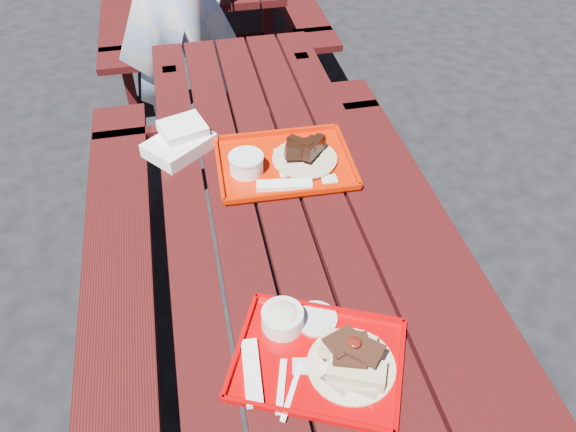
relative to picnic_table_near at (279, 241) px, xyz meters
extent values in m
plane|color=black|center=(0.00, 0.00, -0.56)|extent=(60.00, 60.00, 0.00)
cube|color=#3B0B0D|center=(-0.30, 0.00, 0.17)|extent=(0.14, 2.40, 0.04)
cube|color=#3B0B0D|center=(-0.15, 0.00, 0.17)|extent=(0.14, 2.40, 0.04)
cube|color=#3B0B0D|center=(0.00, 0.00, 0.17)|extent=(0.14, 2.40, 0.04)
cube|color=#3B0B0D|center=(0.15, 0.00, 0.17)|extent=(0.14, 2.40, 0.04)
cube|color=#3B0B0D|center=(0.30, 0.00, 0.17)|extent=(0.14, 2.40, 0.04)
cube|color=#3B0B0D|center=(-0.58, 0.00, -0.13)|extent=(0.25, 2.40, 0.04)
cube|color=#3B0B0D|center=(-0.58, 0.84, -0.35)|extent=(0.06, 0.06, 0.42)
cube|color=#3B0B0D|center=(0.58, 0.00, -0.13)|extent=(0.25, 2.40, 0.04)
cube|color=#3B0B0D|center=(0.58, 0.84, -0.35)|extent=(0.06, 0.06, 0.42)
cube|color=#3B0B0D|center=(-0.30, 0.96, -0.19)|extent=(0.06, 0.06, 0.75)
cube|color=#3B0B0D|center=(0.30, 0.96, -0.19)|extent=(0.06, 0.06, 0.75)
cube|color=#3B0B0D|center=(0.00, 0.96, -0.13)|extent=(1.40, 0.06, 0.04)
cube|color=#3B0B0D|center=(-0.58, 1.96, -0.35)|extent=(0.06, 0.06, 0.42)
cube|color=#3B0B0D|center=(0.58, 1.96, -0.35)|extent=(0.06, 0.06, 0.42)
cube|color=#3B0B0D|center=(-0.30, 1.84, -0.19)|extent=(0.06, 0.06, 0.75)
cube|color=#3B0B0D|center=(0.30, 1.84, -0.19)|extent=(0.06, 0.06, 0.75)
cube|color=#3B0B0D|center=(0.00, 1.84, -0.13)|extent=(1.40, 0.06, 0.04)
cube|color=#B30003|center=(-0.02, -0.61, 0.20)|extent=(0.49, 0.45, 0.01)
cube|color=#B30003|center=(0.04, -0.47, 0.21)|extent=(0.37, 0.18, 0.02)
cube|color=#B30003|center=(-0.09, -0.75, 0.21)|extent=(0.37, 0.18, 0.02)
cube|color=#B30003|center=(0.16, -0.70, 0.21)|extent=(0.14, 0.29, 0.02)
cube|color=#B30003|center=(-0.20, -0.53, 0.21)|extent=(0.14, 0.29, 0.02)
cylinder|color=beige|center=(0.05, -0.65, 0.20)|extent=(0.22, 0.22, 0.01)
cube|color=#CABD8C|center=(0.05, -0.68, 0.23)|extent=(0.15, 0.11, 0.04)
cube|color=#CABD8C|center=(0.05, -0.61, 0.23)|extent=(0.15, 0.11, 0.04)
ellipsoid|color=#53130A|center=(0.05, -0.65, 0.31)|extent=(0.03, 0.03, 0.01)
cylinder|color=silver|center=(-0.09, -0.49, 0.23)|extent=(0.11, 0.11, 0.05)
ellipsoid|color=beige|center=(-0.09, -0.49, 0.24)|extent=(0.09, 0.09, 0.04)
cylinder|color=silver|center=(0.00, -0.49, 0.21)|extent=(0.11, 0.11, 0.01)
cube|color=white|center=(-0.19, -0.62, 0.21)|extent=(0.05, 0.18, 0.01)
cube|color=white|center=(-0.13, -0.67, 0.20)|extent=(0.06, 0.14, 0.01)
cube|color=white|center=(-0.10, -0.69, 0.20)|extent=(0.08, 0.14, 0.00)
cube|color=silver|center=(-0.07, -0.62, 0.20)|extent=(0.05, 0.05, 0.00)
cube|color=red|center=(0.06, 0.18, 0.20)|extent=(0.47, 0.37, 0.01)
cube|color=red|center=(0.06, 0.35, 0.21)|extent=(0.46, 0.03, 0.02)
cube|color=red|center=(0.05, 0.00, 0.21)|extent=(0.46, 0.03, 0.02)
cube|color=red|center=(0.28, 0.17, 0.21)|extent=(0.03, 0.35, 0.02)
cube|color=red|center=(-0.17, 0.18, 0.21)|extent=(0.03, 0.35, 0.02)
cube|color=white|center=(0.11, 0.17, 0.21)|extent=(0.16, 0.16, 0.01)
cylinder|color=tan|center=(0.13, 0.17, 0.21)|extent=(0.23, 0.23, 0.01)
cylinder|color=white|center=(-0.08, 0.16, 0.23)|extent=(0.11, 0.11, 0.06)
cylinder|color=white|center=(-0.08, 0.16, 0.26)|extent=(0.12, 0.12, 0.01)
cube|color=white|center=(0.03, 0.05, 0.21)|extent=(0.19, 0.07, 0.02)
cube|color=silver|center=(0.19, 0.06, 0.20)|extent=(0.05, 0.04, 0.00)
cube|color=white|center=(-0.29, 0.34, 0.22)|extent=(0.28, 0.27, 0.05)
cube|color=white|center=(-0.27, 0.37, 0.26)|extent=(0.19, 0.17, 0.04)
camera|label=1|loc=(-0.26, -1.35, 1.41)|focal=35.00mm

